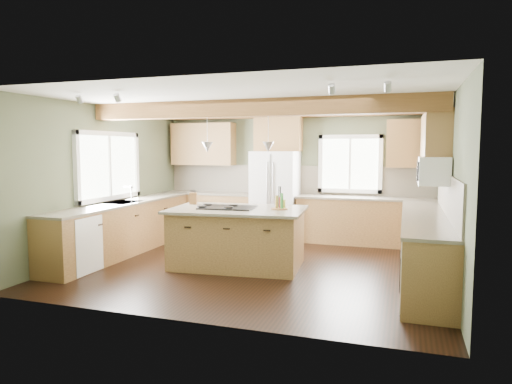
% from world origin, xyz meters
% --- Properties ---
extents(floor, '(5.60, 5.60, 0.00)m').
position_xyz_m(floor, '(0.00, 0.00, 0.00)').
color(floor, black).
rests_on(floor, ground).
extents(ceiling, '(5.60, 5.60, 0.00)m').
position_xyz_m(ceiling, '(0.00, 0.00, 2.60)').
color(ceiling, silver).
rests_on(ceiling, wall_back).
extents(wall_back, '(5.60, 0.00, 5.60)m').
position_xyz_m(wall_back, '(0.00, 2.50, 1.30)').
color(wall_back, '#4F553C').
rests_on(wall_back, ground).
extents(wall_left, '(0.00, 5.00, 5.00)m').
position_xyz_m(wall_left, '(-2.80, 0.00, 1.30)').
color(wall_left, '#4F553C').
rests_on(wall_left, ground).
extents(wall_right, '(0.00, 5.00, 5.00)m').
position_xyz_m(wall_right, '(2.80, 0.00, 1.30)').
color(wall_right, '#4F553C').
rests_on(wall_right, ground).
extents(ceiling_beam, '(5.55, 0.26, 0.26)m').
position_xyz_m(ceiling_beam, '(0.00, -0.13, 2.47)').
color(ceiling_beam, brown).
rests_on(ceiling_beam, ceiling).
extents(soffit_trim, '(5.55, 0.20, 0.10)m').
position_xyz_m(soffit_trim, '(0.00, 2.40, 2.54)').
color(soffit_trim, brown).
rests_on(soffit_trim, ceiling).
extents(backsplash_back, '(5.58, 0.03, 0.58)m').
position_xyz_m(backsplash_back, '(0.00, 2.48, 1.21)').
color(backsplash_back, brown).
rests_on(backsplash_back, wall_back).
extents(backsplash_right, '(0.03, 3.70, 0.58)m').
position_xyz_m(backsplash_right, '(2.78, 0.05, 1.21)').
color(backsplash_right, brown).
rests_on(backsplash_right, wall_right).
extents(base_cab_back_left, '(2.02, 0.60, 0.88)m').
position_xyz_m(base_cab_back_left, '(-1.79, 2.20, 0.44)').
color(base_cab_back_left, brown).
rests_on(base_cab_back_left, floor).
extents(counter_back_left, '(2.06, 0.64, 0.04)m').
position_xyz_m(counter_back_left, '(-1.79, 2.20, 0.90)').
color(counter_back_left, '#484134').
rests_on(counter_back_left, base_cab_back_left).
extents(base_cab_back_right, '(2.62, 0.60, 0.88)m').
position_xyz_m(base_cab_back_right, '(1.49, 2.20, 0.44)').
color(base_cab_back_right, brown).
rests_on(base_cab_back_right, floor).
extents(counter_back_right, '(2.66, 0.64, 0.04)m').
position_xyz_m(counter_back_right, '(1.49, 2.20, 0.90)').
color(counter_back_right, '#484134').
rests_on(counter_back_right, base_cab_back_right).
extents(base_cab_left, '(0.60, 3.70, 0.88)m').
position_xyz_m(base_cab_left, '(-2.50, 0.05, 0.44)').
color(base_cab_left, brown).
rests_on(base_cab_left, floor).
extents(counter_left, '(0.64, 3.74, 0.04)m').
position_xyz_m(counter_left, '(-2.50, 0.05, 0.90)').
color(counter_left, '#484134').
rests_on(counter_left, base_cab_left).
extents(base_cab_right, '(0.60, 3.70, 0.88)m').
position_xyz_m(base_cab_right, '(2.50, 0.05, 0.44)').
color(base_cab_right, brown).
rests_on(base_cab_right, floor).
extents(counter_right, '(0.64, 3.74, 0.04)m').
position_xyz_m(counter_right, '(2.50, 0.05, 0.90)').
color(counter_right, '#484134').
rests_on(counter_right, base_cab_right).
extents(upper_cab_back_left, '(1.40, 0.35, 0.90)m').
position_xyz_m(upper_cab_back_left, '(-1.99, 2.33, 1.95)').
color(upper_cab_back_left, brown).
rests_on(upper_cab_back_left, wall_back).
extents(upper_cab_over_fridge, '(0.96, 0.35, 0.70)m').
position_xyz_m(upper_cab_over_fridge, '(-0.30, 2.33, 2.15)').
color(upper_cab_over_fridge, brown).
rests_on(upper_cab_over_fridge, wall_back).
extents(upper_cab_right, '(0.35, 2.20, 0.90)m').
position_xyz_m(upper_cab_right, '(2.62, 0.90, 1.95)').
color(upper_cab_right, brown).
rests_on(upper_cab_right, wall_right).
extents(upper_cab_back_corner, '(0.90, 0.35, 0.90)m').
position_xyz_m(upper_cab_back_corner, '(2.30, 2.33, 1.95)').
color(upper_cab_back_corner, brown).
rests_on(upper_cab_back_corner, wall_back).
extents(window_left, '(0.04, 1.60, 1.05)m').
position_xyz_m(window_left, '(-2.78, 0.05, 1.55)').
color(window_left, white).
rests_on(window_left, wall_left).
extents(window_back, '(1.10, 0.04, 1.00)m').
position_xyz_m(window_back, '(1.15, 2.48, 1.55)').
color(window_back, white).
rests_on(window_back, wall_back).
extents(sink, '(0.50, 0.65, 0.03)m').
position_xyz_m(sink, '(-2.50, 0.05, 0.91)').
color(sink, '#262628').
rests_on(sink, counter_left).
extents(faucet, '(0.02, 0.02, 0.28)m').
position_xyz_m(faucet, '(-2.32, 0.05, 1.05)').
color(faucet, '#B2B2B7').
rests_on(faucet, sink).
extents(dishwasher, '(0.60, 0.60, 0.84)m').
position_xyz_m(dishwasher, '(-2.49, -1.25, 0.43)').
color(dishwasher, white).
rests_on(dishwasher, floor).
extents(oven, '(0.60, 0.72, 0.84)m').
position_xyz_m(oven, '(2.49, -1.25, 0.43)').
color(oven, white).
rests_on(oven, floor).
extents(microwave, '(0.40, 0.70, 0.38)m').
position_xyz_m(microwave, '(2.58, -0.05, 1.55)').
color(microwave, white).
rests_on(microwave, wall_right).
extents(pendant_left, '(0.18, 0.18, 0.16)m').
position_xyz_m(pendant_left, '(-0.77, -0.17, 1.88)').
color(pendant_left, '#B2B2B7').
rests_on(pendant_left, ceiling).
extents(pendant_right, '(0.18, 0.18, 0.16)m').
position_xyz_m(pendant_right, '(0.21, -0.08, 1.88)').
color(pendant_right, '#B2B2B7').
rests_on(pendant_right, ceiling).
extents(refrigerator, '(0.90, 0.74, 1.80)m').
position_xyz_m(refrigerator, '(-0.30, 2.12, 0.90)').
color(refrigerator, white).
rests_on(refrigerator, floor).
extents(island, '(2.05, 1.36, 0.88)m').
position_xyz_m(island, '(-0.28, -0.13, 0.44)').
color(island, brown).
rests_on(island, floor).
extents(island_top, '(2.20, 1.51, 0.04)m').
position_xyz_m(island_top, '(-0.28, -0.13, 0.90)').
color(island_top, '#484134').
rests_on(island_top, island).
extents(cooktop, '(0.89, 0.64, 0.02)m').
position_xyz_m(cooktop, '(-0.44, -0.14, 0.93)').
color(cooktop, black).
rests_on(cooktop, island_top).
extents(knife_block, '(0.14, 0.11, 0.20)m').
position_xyz_m(knife_block, '(-1.18, 0.15, 1.02)').
color(knife_block, brown).
rests_on(knife_block, island_top).
extents(utensil_crock, '(0.13, 0.13, 0.15)m').
position_xyz_m(utensil_crock, '(0.25, 0.42, 0.99)').
color(utensil_crock, '#3F3832').
rests_on(utensil_crock, island_top).
extents(bottle_tray, '(0.29, 0.29, 0.24)m').
position_xyz_m(bottle_tray, '(0.37, -0.02, 1.04)').
color(bottle_tray, brown).
rests_on(bottle_tray, island_top).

